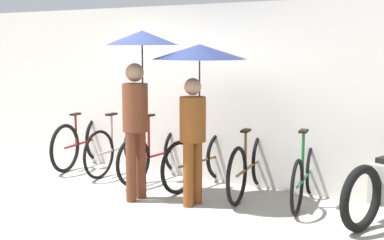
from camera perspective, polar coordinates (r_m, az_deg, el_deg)
The scene contains 10 objects.
ground_plane at distance 6.56m, azimuth -9.11°, elevation -9.47°, with size 30.00×30.00×0.00m, color #9E998E.
back_wall at distance 7.85m, azimuth 0.12°, elevation 2.96°, with size 12.87×0.12×2.53m.
parked_bicycle_0 at distance 8.86m, azimuth -11.61°, elevation -2.31°, with size 0.50×1.70×1.07m.
parked_bicycle_1 at distance 8.37m, azimuth -7.78°, elevation -2.90°, with size 0.44×1.74×1.05m.
parked_bicycle_2 at distance 7.88m, azimuth -3.73°, elevation -3.61°, with size 0.44×1.77×0.98m.
parked_bicycle_3 at distance 7.46m, azimuth 0.99°, elevation -4.24°, with size 0.44×1.70×1.01m.
parked_bicycle_4 at distance 7.08m, azimuth 6.15°, elevation -4.89°, with size 0.48×1.77×0.98m.
parked_bicycle_5 at distance 6.80m, azimuth 11.95°, elevation -5.77°, with size 0.47×1.61×1.09m.
pedestrian_leading at distance 6.71m, azimuth -5.64°, elevation 5.16°, with size 0.92×0.92×2.14m.
pedestrian_center at distance 6.48m, azimuth 0.61°, elevation 4.92°, with size 1.15×1.15×1.97m.
Camera 1 is at (4.16, -4.67, 1.97)m, focal length 50.00 mm.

